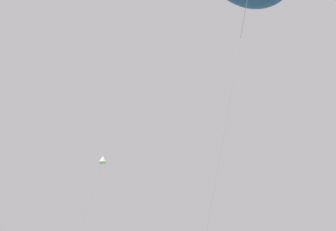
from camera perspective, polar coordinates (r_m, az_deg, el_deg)
small_kite_tiny_distant at (r=30.16m, az=-10.56°, el=-7.14°), size 2.41×1.95×14.06m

